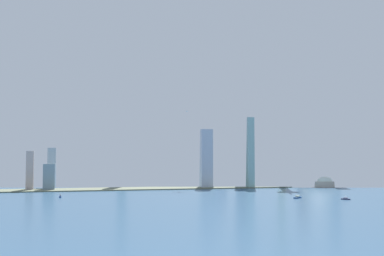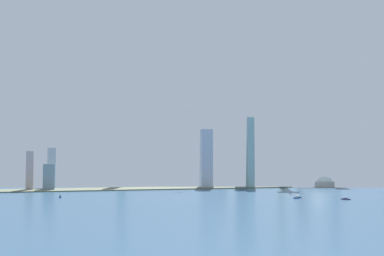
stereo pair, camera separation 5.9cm
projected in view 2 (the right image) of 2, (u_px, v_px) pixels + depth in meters
ground_plane at (268, 211)px, 572.81m from camera, size 6000.00×6000.00×0.00m
waterfront_pier at (187, 188)px, 981.28m from camera, size 834.07×75.20×2.05m
observation_tower at (281, 120)px, 1042.03m from camera, size 42.04×42.04×299.35m
stadium_dome at (320, 181)px, 1033.33m from camera, size 78.96×78.96×51.41m
skyscraper_0 at (250, 152)px, 998.64m from camera, size 14.52×15.71×150.50m
skyscraper_1 at (122, 153)px, 1029.40m from camera, size 19.48×16.96×154.42m
skyscraper_2 at (249, 152)px, 1063.67m from camera, size 15.13×19.85×158.09m
skyscraper_3 at (30, 171)px, 922.25m from camera, size 14.08×14.65×77.49m
skyscraper_4 at (242, 149)px, 1029.97m from camera, size 27.10×13.91×167.21m
skyscraper_5 at (206, 158)px, 999.35m from camera, size 24.95×25.11×124.71m
skyscraper_6 at (334, 154)px, 1055.80m from camera, size 23.35×12.62×145.29m
skyscraper_7 at (328, 175)px, 1093.17m from camera, size 21.00×17.47×51.39m
skyscraper_8 at (303, 161)px, 1144.80m from camera, size 25.55×13.72×109.91m
skyscraper_9 at (49, 177)px, 923.22m from camera, size 22.52×20.86×52.17m
skyscraper_10 at (221, 172)px, 1059.26m from camera, size 20.85×21.57×61.05m
skyscraper_11 at (211, 164)px, 1033.62m from camera, size 13.00×21.48×107.54m
skyscraper_12 at (52, 168)px, 990.92m from camera, size 17.23×15.43×85.12m
skyscraper_13 at (216, 162)px, 1101.69m from camera, size 17.60×21.19×107.92m
boat_0 at (60, 196)px, 759.59m from camera, size 3.86×8.18×9.76m
boat_1 at (346, 199)px, 724.85m from camera, size 12.48×12.98×6.64m
boat_2 at (297, 197)px, 747.33m from camera, size 17.33×15.52×4.89m
airplane at (187, 112)px, 1003.42m from camera, size 26.14×23.74×7.67m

